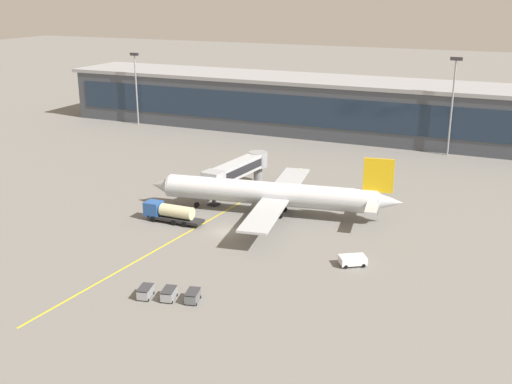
# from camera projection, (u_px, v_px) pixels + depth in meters

# --- Properties ---
(ground_plane) EXTENTS (700.00, 700.00, 0.00)m
(ground_plane) POSITION_uv_depth(u_px,v_px,m) (224.00, 232.00, 103.83)
(ground_plane) COLOR slate
(apron_lead_in_line) EXTENTS (7.28, 79.72, 0.01)m
(apron_lead_in_line) POSITION_uv_depth(u_px,v_px,m) (203.00, 223.00, 107.49)
(apron_lead_in_line) COLOR yellow
(apron_lead_in_line) RESTS_ON ground_plane
(terminal_building) EXTENTS (182.31, 22.13, 15.03)m
(terminal_building) POSITION_uv_depth(u_px,v_px,m) (371.00, 109.00, 168.43)
(terminal_building) COLOR #424751
(terminal_building) RESTS_ON ground_plane
(main_airliner) EXTENTS (45.72, 36.56, 11.55)m
(main_airliner) POSITION_uv_depth(u_px,v_px,m) (271.00, 193.00, 110.73)
(main_airliner) COLOR #B2B7BC
(main_airliner) RESTS_ON ground_plane
(jet_bridge) EXTENTS (5.73, 20.01, 6.59)m
(jet_bridge) POSITION_uv_depth(u_px,v_px,m) (239.00, 169.00, 122.31)
(jet_bridge) COLOR #B2B7BC
(jet_bridge) RESTS_ON ground_plane
(fuel_tanker) EXTENTS (10.81, 2.76, 3.25)m
(fuel_tanker) POSITION_uv_depth(u_px,v_px,m) (170.00, 212.00, 107.68)
(fuel_tanker) COLOR #232326
(fuel_tanker) RESTS_ON ground_plane
(pushback_tug) EXTENTS (4.44, 4.01, 1.40)m
(pushback_tug) POSITION_uv_depth(u_px,v_px,m) (353.00, 260.00, 91.01)
(pushback_tug) COLOR white
(pushback_tug) RESTS_ON ground_plane
(baggage_cart_0) EXTENTS (2.15, 2.94, 1.48)m
(baggage_cart_0) POSITION_uv_depth(u_px,v_px,m) (145.00, 292.00, 81.51)
(baggage_cart_0) COLOR gray
(baggage_cart_0) RESTS_ON ground_plane
(baggage_cart_1) EXTENTS (2.15, 2.94, 1.48)m
(baggage_cart_1) POSITION_uv_depth(u_px,v_px,m) (169.00, 294.00, 80.97)
(baggage_cart_1) COLOR gray
(baggage_cart_1) RESTS_ON ground_plane
(baggage_cart_2) EXTENTS (2.15, 2.94, 1.48)m
(baggage_cart_2) POSITION_uv_depth(u_px,v_px,m) (193.00, 296.00, 80.42)
(baggage_cart_2) COLOR #595B60
(baggage_cart_2) RESTS_ON ground_plane
(apron_light_mast_0) EXTENTS (2.80, 0.50, 20.91)m
(apron_light_mast_0) POSITION_uv_depth(u_px,v_px,m) (136.00, 82.00, 182.52)
(apron_light_mast_0) COLOR gray
(apron_light_mast_0) RESTS_ON ground_plane
(apron_light_mast_2) EXTENTS (2.80, 0.50, 23.42)m
(apron_light_mast_2) POSITION_uv_depth(u_px,v_px,m) (453.00, 99.00, 147.54)
(apron_light_mast_2) COLOR gray
(apron_light_mast_2) RESTS_ON ground_plane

